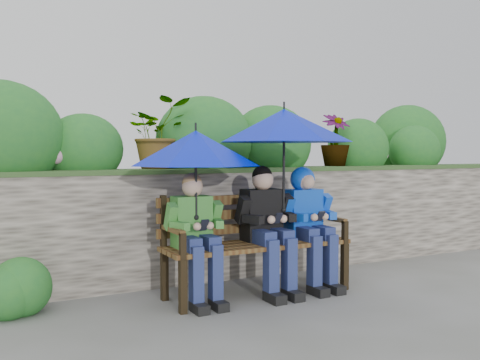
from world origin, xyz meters
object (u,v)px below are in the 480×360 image
boy_middle (267,223)px  umbrella_right (284,126)px  boy_left (196,230)px  umbrella_left (196,148)px  boy_right (308,216)px  park_bench (254,236)px

boy_middle → umbrella_right: 0.82m
boy_left → umbrella_right: bearing=-0.7°
boy_middle → umbrella_left: bearing=178.7°
boy_right → umbrella_left: 1.21m
park_bench → boy_middle: boy_middle is taller
boy_left → boy_right: 1.06m
park_bench → boy_right: bearing=-6.2°
boy_left → umbrella_left: umbrella_left is taller
boy_left → boy_right: bearing=0.5°
umbrella_right → umbrella_left: bearing=178.7°
boy_middle → umbrella_right: size_ratio=0.94×
boy_right → park_bench: bearing=173.8°
boy_left → umbrella_right: 1.15m
park_bench → umbrella_left: (-0.54, -0.06, 0.73)m
boy_left → umbrella_left: 0.64m
boy_middle → umbrella_right: (0.16, -0.00, 0.81)m
park_bench → umbrella_right: (0.25, -0.07, 0.93)m
umbrella_left → umbrella_right: umbrella_right is taller
boy_left → boy_right: boy_right is taller
umbrella_left → umbrella_right: size_ratio=0.91×
park_bench → boy_middle: bearing=-37.8°
boy_middle → boy_right: size_ratio=1.01×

